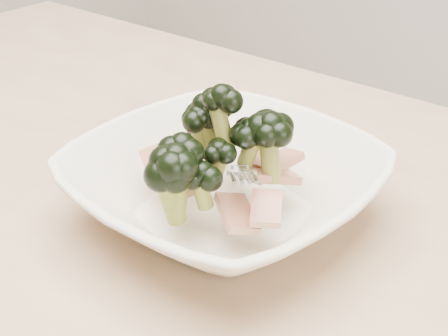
{
  "coord_description": "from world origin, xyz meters",
  "views": [
    {
      "loc": [
        0.41,
        -0.32,
        1.07
      ],
      "look_at": [
        0.12,
        0.04,
        0.8
      ],
      "focal_mm": 50.0,
      "sensor_mm": 36.0,
      "label": 1
    }
  ],
  "objects": [
    {
      "name": "dining_table",
      "position": [
        0.0,
        0.0,
        0.65
      ],
      "size": [
        1.2,
        0.8,
        0.75
      ],
      "color": "tan",
      "rests_on": "ground"
    },
    {
      "name": "broccoli_dish",
      "position": [
        0.12,
        0.04,
        0.79
      ],
      "size": [
        0.27,
        0.27,
        0.13
      ],
      "color": "beige",
      "rests_on": "dining_table"
    }
  ]
}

